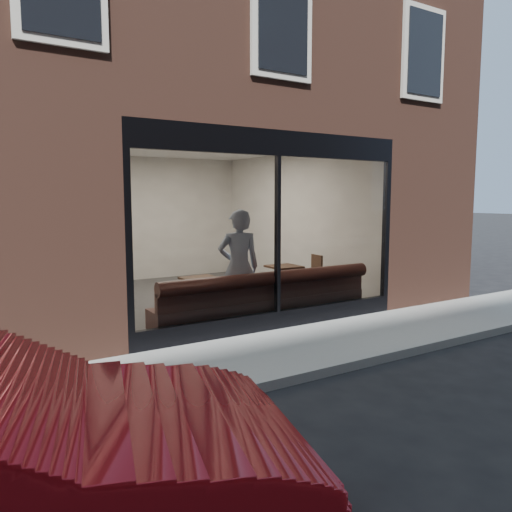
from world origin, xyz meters
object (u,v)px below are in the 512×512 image
cafe_table_right (284,267)px  cafe_chair_right (309,289)px  banquette (264,311)px  person (239,267)px  cafe_table_left (201,279)px

cafe_table_right → cafe_chair_right: (0.57, -0.10, -0.50)m
banquette → person: 0.87m
cafe_table_left → cafe_chair_right: size_ratio=1.58×
person → cafe_chair_right: (2.22, 0.90, -0.73)m
cafe_table_left → cafe_chair_right: bearing=7.9°
banquette → cafe_table_left: 1.24m
cafe_table_left → cafe_table_right: 2.17m
person → cafe_chair_right: person is taller
cafe_table_left → cafe_table_right: size_ratio=0.98×
banquette → cafe_table_right: 1.90m
banquette → cafe_chair_right: 2.22m
cafe_table_left → cafe_table_right: bearing=12.7°
banquette → cafe_table_left: (-0.80, 0.80, 0.52)m
cafe_table_left → cafe_chair_right: (2.69, 0.37, -0.50)m
person → banquette: bearing=158.2°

